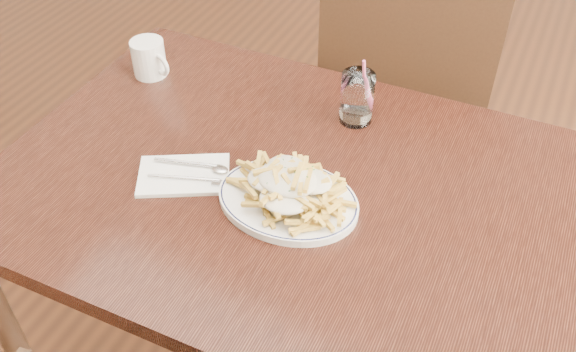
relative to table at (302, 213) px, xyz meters
The scene contains 8 objects.
table is the anchor object (origin of this frame).
chair_far 0.68m from the table, 87.52° to the left, with size 0.48×0.48×0.97m.
fries_plate 0.11m from the table, 93.58° to the right, with size 0.33×0.30×0.02m.
loaded_fries 0.14m from the table, 93.58° to the right, with size 0.21×0.17×0.06m.
napkin 0.25m from the table, 160.89° to the right, with size 0.18×0.11×0.01m, color white.
cutlery 0.25m from the table, 162.16° to the right, with size 0.18×0.11×0.01m.
water_glass 0.27m from the table, 85.38° to the left, with size 0.07×0.07×0.16m.
coffee_mug 0.54m from the table, 157.08° to the left, with size 0.11×0.08×0.09m.
Camera 1 is at (0.36, -0.84, 1.59)m, focal length 40.00 mm.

